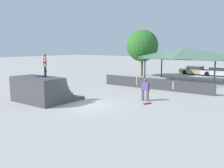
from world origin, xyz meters
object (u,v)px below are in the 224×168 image
skateboard_on_ground (147,103)px  skateboard_on_deck (40,76)px  parked_car_white (218,72)px  tree_beside_pavilion (142,46)px  parked_car_tan (196,71)px  skater_on_deck (45,64)px  bystander_walking (145,89)px

skateboard_on_ground → skateboard_on_deck: bearing=-43.8°
skateboard_on_deck → parked_car_white: bearing=55.8°
skateboard_on_deck → tree_beside_pavilion: tree_beside_pavilion is taller
tree_beside_pavilion → parked_car_tan: tree_beside_pavilion is taller
skater_on_deck → tree_beside_pavilion: 19.08m
skateboard_on_ground → parked_car_white: 21.00m
skater_on_deck → tree_beside_pavilion: size_ratio=0.27×
skateboard_on_deck → parked_car_white: (6.47, 25.02, -1.34)m
parked_car_tan → parked_car_white: (3.18, -0.20, -0.00)m
skater_on_deck → skateboard_on_deck: skater_on_deck is taller
skateboard_on_ground → parked_car_white: bearing=-163.6°
skateboard_on_ground → parked_car_tan: (-3.50, 21.19, 0.55)m
skateboard_on_deck → bystander_walking: (6.14, 4.90, -0.99)m
skater_on_deck → parked_car_white: bearing=115.0°
skateboard_on_ground → parked_car_white: (-0.32, 20.99, 0.54)m
skater_on_deck → parked_car_white: size_ratio=0.37×
bystander_walking → parked_car_tan: size_ratio=0.37×
skater_on_deck → skateboard_on_ground: 7.95m
tree_beside_pavilion → parked_car_white: (8.69, 6.06, -3.61)m
bystander_walking → skater_on_deck: bearing=28.5°
tree_beside_pavilion → parked_car_white: size_ratio=1.38×
skateboard_on_ground → parked_car_white: parked_car_white is taller
parked_car_white → parked_car_tan: bearing=170.5°
bystander_walking → parked_car_tan: (-2.85, 20.31, -0.34)m
skateboard_on_deck → tree_beside_pavilion: bearing=77.0°
tree_beside_pavilion → parked_car_white: tree_beside_pavilion is taller
skateboard_on_ground → parked_car_tan: parked_car_tan is taller
skater_on_deck → skateboard_on_deck: 1.04m
tree_beside_pavilion → parked_car_tan: (5.51, 6.25, -3.61)m
skater_on_deck → bystander_walking: 7.68m
bystander_walking → skateboard_on_ground: size_ratio=2.16×
parked_car_white → tree_beside_pavilion: bearing=-151.1°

